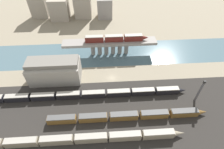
% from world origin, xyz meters
% --- Properties ---
extents(ground_plane, '(400.00, 400.00, 0.00)m').
position_xyz_m(ground_plane, '(0.00, 0.00, 0.00)').
color(ground_plane, gray).
extents(railbed_yard, '(280.00, 42.00, 0.01)m').
position_xyz_m(railbed_yard, '(0.00, -24.00, 0.00)').
color(railbed_yard, '#282623').
rests_on(railbed_yard, ground).
extents(river_water, '(320.00, 25.04, 0.01)m').
position_xyz_m(river_water, '(0.00, 21.81, 0.00)').
color(river_water, '#47606B').
rests_on(river_water, ground).
extents(bridge, '(56.67, 7.35, 9.30)m').
position_xyz_m(bridge, '(-0.00, 21.81, 7.05)').
color(bridge, gray).
rests_on(bridge, ground).
extents(train_on_bridge, '(37.83, 2.99, 3.81)m').
position_xyz_m(train_on_bridge, '(3.91, 21.81, 11.16)').
color(train_on_bridge, '#5B1E19').
rests_on(train_on_bridge, bridge).
extents(train_yard_near, '(98.92, 2.76, 3.77)m').
position_xyz_m(train_yard_near, '(-22.60, -34.62, 1.86)').
color(train_yard_near, gray).
rests_on(train_yard_near, ground).
extents(train_yard_mid, '(70.90, 2.92, 3.52)m').
position_xyz_m(train_yard_mid, '(5.33, -25.30, 1.72)').
color(train_yard_mid, brown).
rests_on(train_yard_mid, ground).
extents(train_yard_far, '(100.88, 2.79, 3.42)m').
position_xyz_m(train_yard_far, '(-14.34, -12.15, 1.68)').
color(train_yard_far, black).
rests_on(train_yard_far, ground).
extents(warehouse_building, '(26.32, 12.25, 13.01)m').
position_xyz_m(warehouse_building, '(-29.85, 1.33, 6.18)').
color(warehouse_building, '#9E998E').
rests_on(warehouse_building, ground).
extents(signal_tower, '(1.00, 1.00, 13.97)m').
position_xyz_m(signal_tower, '(39.11, -17.88, 6.82)').
color(signal_tower, '#4C4C51').
rests_on(signal_tower, ground).
extents(city_block_far_left, '(12.79, 9.03, 20.61)m').
position_xyz_m(city_block_far_left, '(-54.45, 75.55, 10.31)').
color(city_block_far_left, gray).
rests_on(city_block_far_left, ground).
extents(city_block_left, '(14.39, 12.89, 16.34)m').
position_xyz_m(city_block_left, '(-37.54, 71.24, 8.17)').
color(city_block_left, gray).
rests_on(city_block_left, ground).
extents(city_block_center, '(13.27, 15.57, 23.28)m').
position_xyz_m(city_block_center, '(-19.11, 75.53, 11.64)').
color(city_block_center, gray).
rests_on(city_block_center, ground).
extents(city_block_right, '(11.71, 10.88, 15.70)m').
position_xyz_m(city_block_right, '(-1.35, 71.39, 7.85)').
color(city_block_right, gray).
rests_on(city_block_right, ground).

